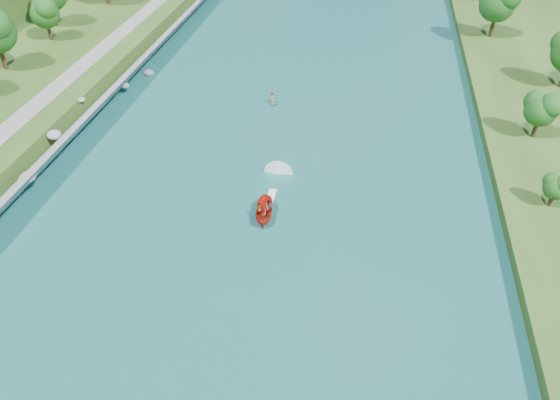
# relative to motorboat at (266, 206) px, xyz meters

# --- Properties ---
(ground) EXTENTS (260.00, 260.00, 0.00)m
(ground) POSITION_rel_motorboat_xyz_m (-2.02, -14.35, -0.92)
(ground) COLOR #2D5119
(ground) RESTS_ON ground
(river_water) EXTENTS (55.00, 240.00, 0.10)m
(river_water) POSITION_rel_motorboat_xyz_m (-2.02, 5.65, -0.87)
(river_water) COLOR #175954
(river_water) RESTS_ON ground
(riprap_bank) EXTENTS (4.61, 236.00, 4.05)m
(riprap_bank) POSITION_rel_motorboat_xyz_m (-27.88, 4.72, 0.89)
(riprap_bank) COLOR slate
(riprap_bank) RESTS_ON ground
(riverside_path) EXTENTS (3.00, 200.00, 0.10)m
(riverside_path) POSITION_rel_motorboat_xyz_m (-34.52, 5.65, 2.63)
(riverside_path) COLOR gray
(riverside_path) RESTS_ON berm_west
(motorboat) EXTENTS (3.60, 19.24, 2.23)m
(motorboat) POSITION_rel_motorboat_xyz_m (0.00, 0.00, 0.00)
(motorboat) COLOR red
(motorboat) RESTS_ON river_water
(raft) EXTENTS (2.55, 2.95, 1.73)m
(raft) POSITION_rel_motorboat_xyz_m (-4.30, 26.28, -0.43)
(raft) COLOR gray
(raft) RESTS_ON river_water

